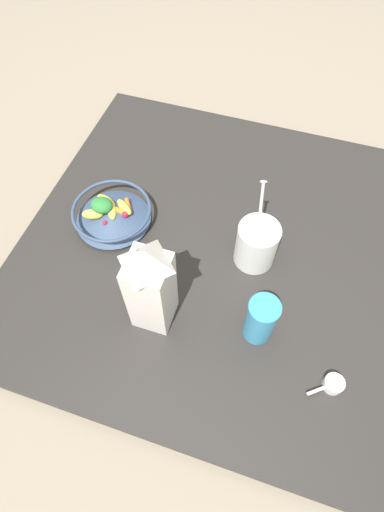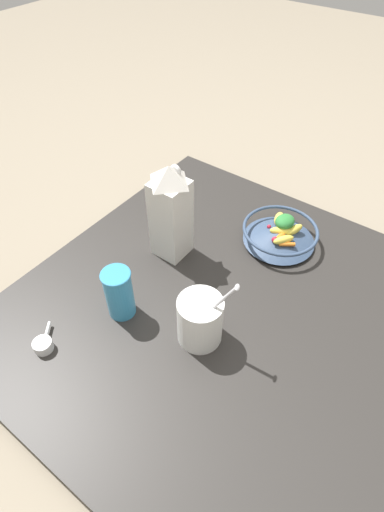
% 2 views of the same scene
% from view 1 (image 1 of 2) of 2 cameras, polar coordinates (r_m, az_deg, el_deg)
% --- Properties ---
extents(ground_plane, '(6.00, 6.00, 0.00)m').
position_cam_1_polar(ground_plane, '(1.17, 3.29, 0.94)').
color(ground_plane, gray).
extents(countertop, '(1.08, 1.08, 0.03)m').
position_cam_1_polar(countertop, '(1.15, 3.34, 1.41)').
color(countertop, '#2D2B28').
rests_on(countertop, ground_plane).
extents(fruit_bowl, '(0.23, 0.23, 0.08)m').
position_cam_1_polar(fruit_bowl, '(1.18, -11.40, 6.03)').
color(fruit_bowl, '#384C6B').
rests_on(fruit_bowl, countertop).
extents(milk_carton, '(0.09, 0.09, 0.30)m').
position_cam_1_polar(milk_carton, '(0.90, -5.95, -4.42)').
color(milk_carton, silver).
rests_on(milk_carton, countertop).
extents(yogurt_tub, '(0.14, 0.11, 0.23)m').
position_cam_1_polar(yogurt_tub, '(1.06, 9.25, 1.89)').
color(yogurt_tub, white).
rests_on(yogurt_tub, countertop).
extents(drinking_cup, '(0.08, 0.08, 0.15)m').
position_cam_1_polar(drinking_cup, '(0.96, 9.80, -8.89)').
color(drinking_cup, '#3893C6').
rests_on(drinking_cup, countertop).
extents(measuring_scoop, '(0.07, 0.08, 0.03)m').
position_cam_1_polar(measuring_scoop, '(1.01, 19.46, -16.89)').
color(measuring_scoop, white).
rests_on(measuring_scoop, countertop).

